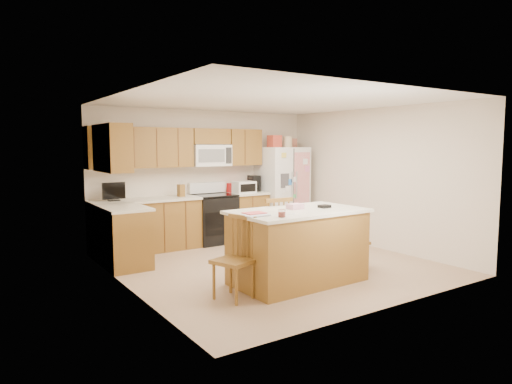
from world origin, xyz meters
TOP-DOWN VIEW (x-y plane):
  - ground at (0.00, 0.00)m, footprint 4.50×4.50m
  - room_shell at (0.00, 0.00)m, footprint 4.60×4.60m
  - cabinetry at (-0.98, 1.79)m, footprint 3.36×1.56m
  - stove at (0.00, 1.94)m, footprint 0.76×0.65m
  - refrigerator at (1.57, 1.87)m, footprint 0.90×0.79m
  - island at (-0.26, -0.91)m, footprint 1.82×1.09m
  - windsor_chair_left at (-1.30, -1.00)m, footprint 0.53×0.54m
  - windsor_chair_back at (-0.20, -0.26)m, footprint 0.50×0.48m
  - windsor_chair_right at (0.83, -0.84)m, footprint 0.43×0.44m

SIDE VIEW (x-z plane):
  - ground at x=0.00m, z-range 0.00..0.00m
  - windsor_chair_right at x=0.83m, z-range -0.02..0.86m
  - windsor_chair_left at x=-1.30m, z-range -0.03..0.97m
  - stove at x=0.00m, z-range -0.09..1.04m
  - island at x=-0.26m, z-range -0.04..1.03m
  - windsor_chair_back at x=-0.20m, z-range -0.03..1.06m
  - cabinetry at x=-0.98m, z-range -0.16..1.99m
  - refrigerator at x=1.57m, z-range -0.10..1.94m
  - room_shell at x=0.00m, z-range 0.18..2.70m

